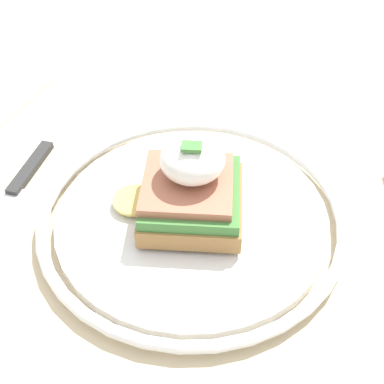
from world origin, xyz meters
TOP-DOWN VIEW (x-y plane):
  - dining_table at (0.00, 0.00)m, footprint 0.91×0.83m
  - plate at (0.02, -0.00)m, footprint 0.27×0.27m
  - sandwich at (0.02, -0.00)m, footprint 0.11×0.09m
  - knife at (0.19, -0.02)m, footprint 0.05×0.19m

SIDE VIEW (x-z plane):
  - dining_table at x=0.00m, z-range 0.25..0.97m
  - knife at x=0.19m, z-range 0.72..0.73m
  - plate at x=0.02m, z-range 0.72..0.74m
  - sandwich at x=0.02m, z-range 0.73..0.80m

